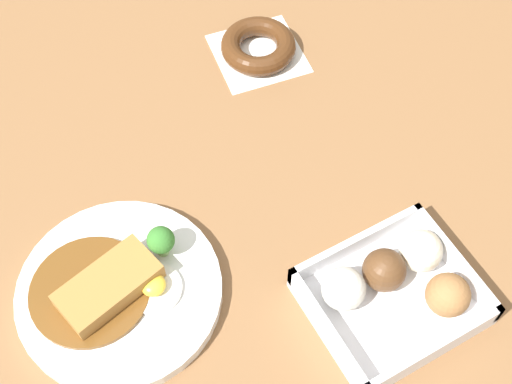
# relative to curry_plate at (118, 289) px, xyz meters

# --- Properties ---
(ground_plane) EXTENTS (1.60, 1.60, 0.00)m
(ground_plane) POSITION_rel_curry_plate_xyz_m (-0.14, -0.03, -0.01)
(ground_plane) COLOR brown
(curry_plate) EXTENTS (0.24, 0.24, 0.06)m
(curry_plate) POSITION_rel_curry_plate_xyz_m (0.00, 0.00, 0.00)
(curry_plate) COLOR white
(curry_plate) RESTS_ON ground_plane
(donut_box) EXTENTS (0.19, 0.16, 0.06)m
(donut_box) POSITION_rel_curry_plate_xyz_m (-0.28, 0.16, 0.01)
(donut_box) COLOR white
(donut_box) RESTS_ON ground_plane
(chocolate_ring_donut) EXTENTS (0.14, 0.14, 0.03)m
(chocolate_ring_donut) POSITION_rel_curry_plate_xyz_m (-0.33, -0.26, 0.00)
(chocolate_ring_donut) COLOR white
(chocolate_ring_donut) RESTS_ON ground_plane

